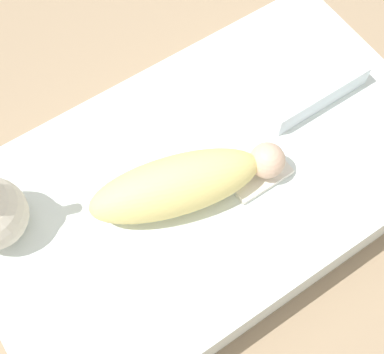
% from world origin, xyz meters
% --- Properties ---
extents(ground_plane, '(12.00, 12.00, 0.00)m').
position_xyz_m(ground_plane, '(0.00, 0.00, 0.00)').
color(ground_plane, '#9E8466').
extents(bed_mattress, '(1.47, 0.86, 0.22)m').
position_xyz_m(bed_mattress, '(0.00, 0.00, 0.11)').
color(bed_mattress, white).
rests_on(bed_mattress, ground_plane).
extents(burp_cloth, '(0.19, 0.21, 0.02)m').
position_xyz_m(burp_cloth, '(0.12, -0.05, 0.23)').
color(burp_cloth, white).
rests_on(burp_cloth, bed_mattress).
extents(swaddled_baby, '(0.58, 0.30, 0.17)m').
position_xyz_m(swaddled_baby, '(-0.11, -0.03, 0.31)').
color(swaddled_baby, '#EFDB7F').
rests_on(swaddled_baby, bed_mattress).
extents(pillow, '(0.36, 0.33, 0.08)m').
position_xyz_m(pillow, '(0.43, 0.14, 0.26)').
color(pillow, white).
rests_on(pillow, bed_mattress).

